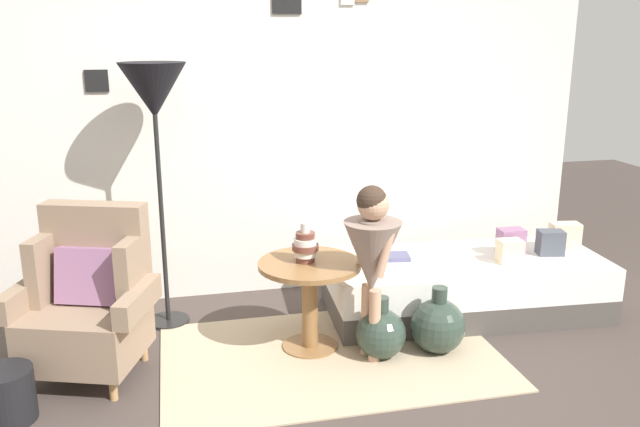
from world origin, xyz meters
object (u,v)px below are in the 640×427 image
object	(u,v)px
side_table	(310,286)
demijohn_far	(438,325)
daybed	(465,285)
magazine_basket	(6,395)
demijohn_near	(381,333)
armchair	(89,301)
vase_striped	(305,246)
floor_lamp	(154,99)
book_on_daybed	(393,257)
person_child	(372,251)

from	to	relation	value
side_table	demijohn_far	bearing A→B (deg)	-16.24
daybed	demijohn_far	size ratio (longest dim) A/B	4.60
magazine_basket	demijohn_near	bearing A→B (deg)	6.13
magazine_basket	armchair	bearing A→B (deg)	49.23
vase_striped	floor_lamp	size ratio (longest dim) A/B	0.14
demijohn_far	magazine_basket	size ratio (longest dim) A/B	1.51
side_table	demijohn_far	xyz separation A→B (m)	(0.76, -0.22, -0.24)
armchair	demijohn_near	bearing A→B (deg)	-7.40
floor_lamp	magazine_basket	bearing A→B (deg)	-128.04
daybed	floor_lamp	size ratio (longest dim) A/B	1.12
vase_striped	demijohn_near	bearing A→B (deg)	-29.06
side_table	magazine_basket	world-z (taller)	side_table
vase_striped	book_on_daybed	distance (m)	0.84
person_child	book_on_daybed	size ratio (longest dim) A/B	4.90
armchair	side_table	world-z (taller)	armchair
daybed	demijohn_near	xyz separation A→B (m)	(-0.78, -0.51, -0.04)
person_child	book_on_daybed	bearing A→B (deg)	60.38
person_child	demijohn_near	xyz separation A→B (m)	(0.07, -0.00, -0.53)
person_child	book_on_daybed	xyz separation A→B (m)	(0.35, 0.62, -0.27)
side_table	book_on_daybed	bearing A→B (deg)	30.77
floor_lamp	armchair	bearing A→B (deg)	-125.86
floor_lamp	demijohn_near	bearing A→B (deg)	-32.70
demijohn_near	person_child	bearing A→B (deg)	179.32
armchair	daybed	world-z (taller)	armchair
daybed	vase_striped	world-z (taller)	vase_striped
armchair	person_child	bearing A→B (deg)	-7.67
side_table	book_on_daybed	world-z (taller)	side_table
demijohn_far	floor_lamp	bearing A→B (deg)	153.38
vase_striped	demijohn_near	distance (m)	0.70
book_on_daybed	magazine_basket	xyz separation A→B (m)	(-2.34, -0.84, -0.28)
demijohn_near	demijohn_far	world-z (taller)	demijohn_far
daybed	vase_striped	bearing A→B (deg)	-166.95
armchair	book_on_daybed	world-z (taller)	armchair
demijohn_far	magazine_basket	distance (m)	2.43
armchair	floor_lamp	xyz separation A→B (m)	(0.42, 0.59, 1.07)
side_table	floor_lamp	size ratio (longest dim) A/B	0.36
side_table	demijohn_far	world-z (taller)	side_table
daybed	vase_striped	distance (m)	1.31
person_child	floor_lamp	bearing A→B (deg)	145.90
side_table	demijohn_near	xyz separation A→B (m)	(0.39, -0.21, -0.26)
armchair	vase_striped	world-z (taller)	armchair
demijohn_near	magazine_basket	xyz separation A→B (m)	(-2.06, -0.22, -0.02)
daybed	vase_striped	size ratio (longest dim) A/B	7.94
vase_striped	floor_lamp	world-z (taller)	floor_lamp
vase_striped	demijohn_near	xyz separation A→B (m)	(0.42, -0.23, -0.51)
daybed	floor_lamp	bearing A→B (deg)	171.70
armchair	demijohn_far	size ratio (longest dim) A/B	2.29
vase_striped	floor_lamp	bearing A→B (deg)	145.61
daybed	book_on_daybed	size ratio (longest dim) A/B	8.84
side_table	magazine_basket	distance (m)	1.74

